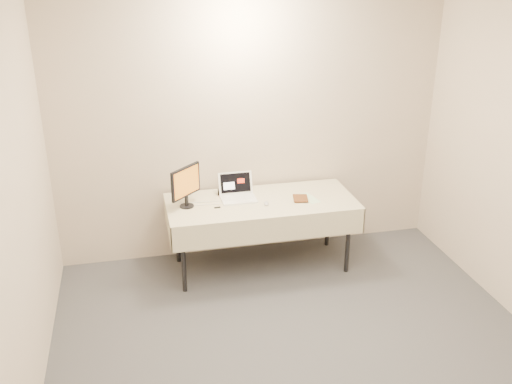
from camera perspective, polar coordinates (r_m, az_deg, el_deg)
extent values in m
cube|color=beige|center=(5.83, -0.49, 6.39)|extent=(4.00, 0.10, 2.70)
cylinder|color=black|center=(5.42, -7.28, -6.68)|extent=(0.04, 0.04, 0.69)
cylinder|color=black|center=(5.77, 9.18, -4.87)|extent=(0.04, 0.04, 0.69)
cylinder|color=black|center=(5.94, -7.89, -3.94)|extent=(0.04, 0.04, 0.69)
cylinder|color=black|center=(6.26, 7.22, -2.45)|extent=(0.04, 0.04, 0.69)
cube|color=gray|center=(5.63, 0.53, -1.14)|extent=(1.80, 0.75, 0.04)
cube|color=beige|center=(5.62, 0.53, -0.92)|extent=(1.86, 0.81, 0.01)
cube|color=beige|center=(5.33, 1.53, -3.87)|extent=(1.86, 0.01, 0.25)
cube|color=beige|center=(6.03, -0.35, -0.56)|extent=(1.86, 0.01, 0.25)
cube|color=beige|center=(5.56, -8.82, -2.98)|extent=(0.01, 0.81, 0.25)
cube|color=beige|center=(5.94, 9.25, -1.25)|extent=(0.01, 0.81, 0.25)
cube|color=white|center=(5.64, -1.75, -0.73)|extent=(0.34, 0.24, 0.02)
cube|color=white|center=(5.73, -2.08, 0.93)|extent=(0.34, 0.09, 0.21)
cube|color=black|center=(5.73, -2.08, 0.93)|extent=(0.30, 0.07, 0.18)
cylinder|color=black|center=(5.53, -6.93, -1.40)|extent=(0.20, 0.20, 0.01)
cube|color=black|center=(5.51, -6.96, -0.88)|extent=(0.03, 0.03, 0.10)
cube|color=black|center=(5.43, -7.06, 1.03)|extent=(0.30, 0.29, 0.30)
cube|color=orange|center=(5.43, -7.06, 1.03)|extent=(0.26, 0.25, 0.26)
imported|color=#934C1A|center=(5.63, 3.77, 0.14)|extent=(0.14, 0.05, 0.19)
cube|color=black|center=(5.77, -3.22, 0.00)|extent=(0.13, 0.07, 0.05)
cube|color=#FF220C|center=(5.74, -3.22, -0.10)|extent=(0.09, 0.02, 0.02)
ellipsoid|color=silver|center=(5.53, 1.04, -1.15)|extent=(0.06, 0.10, 0.02)
cube|color=#C3E9BA|center=(5.71, 5.37, -0.61)|extent=(0.17, 0.29, 0.00)
cube|color=black|center=(5.47, -3.89, -1.55)|extent=(0.06, 0.02, 0.01)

